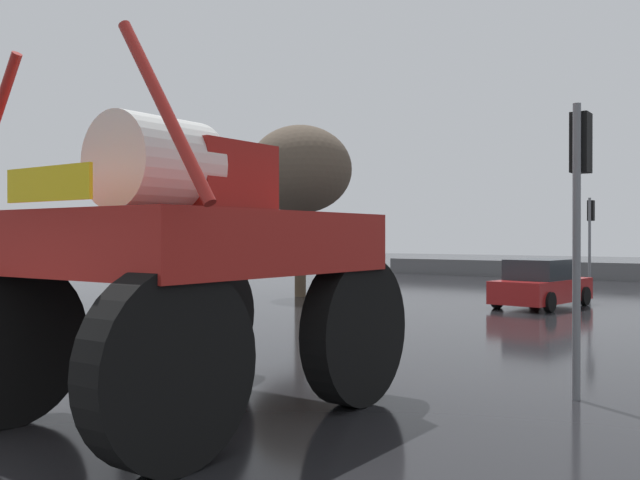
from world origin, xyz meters
TOP-DOWN VIEW (x-y plane):
  - ground_plane at (0.00, 18.00)m, footprint 120.00×120.00m
  - median_island at (-4.31, 5.34)m, footprint 1.18×7.83m
  - oversize_sprayer at (0.54, 4.37)m, footprint 4.28×5.31m
  - sedan_ahead at (0.11, 20.33)m, footprint 2.29×4.28m
  - traffic_signal_near_left at (-5.17, 8.15)m, footprint 0.24×0.54m
  - traffic_signal_near_right at (4.35, 8.13)m, footprint 0.24×0.54m
  - traffic_signal_far_left at (-0.19, 27.93)m, footprint 0.24×0.55m
  - bare_tree_left at (-8.47, 19.09)m, footprint 3.86×3.86m
  - roadside_barrier at (0.00, 35.31)m, footprint 26.99×0.24m

SIDE VIEW (x-z plane):
  - ground_plane at x=0.00m, z-range 0.00..0.00m
  - median_island at x=-4.31m, z-range 0.00..0.15m
  - roadside_barrier at x=0.00m, z-range 0.00..0.90m
  - sedan_ahead at x=0.11m, z-range -0.05..1.47m
  - oversize_sprayer at x=0.54m, z-range -0.25..4.11m
  - traffic_signal_near_left at x=-5.17m, z-range 0.73..3.95m
  - traffic_signal_far_left at x=-0.19m, z-range 0.88..4.70m
  - traffic_signal_near_right at x=4.35m, z-range 0.94..5.02m
  - bare_tree_left at x=-8.47m, z-range 1.51..7.90m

